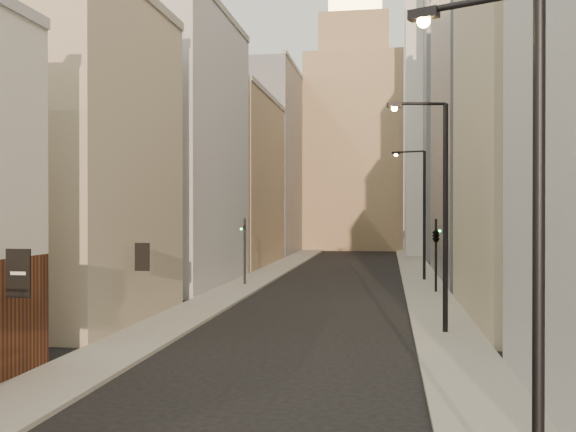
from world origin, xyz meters
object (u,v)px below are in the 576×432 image
object	(u,v)px
white_tower	(438,107)
streetlamp_mid	(439,202)
clock_tower	(355,130)
traffic_light_right	(436,235)
streetlamp_near	(524,223)
traffic_light_left	(245,239)
streetlamp_far	(421,207)

from	to	relation	value
white_tower	streetlamp_mid	size ratio (longest dim) A/B	4.01
clock_tower	traffic_light_right	xyz separation A→B (m)	(8.05, -52.41, -13.70)
white_tower	streetlamp_near	bearing A→B (deg)	-93.10
white_tower	streetlamp_mid	world-z (taller)	white_tower
streetlamp_mid	white_tower	bearing A→B (deg)	75.86
traffic_light_right	streetlamp_near	bearing A→B (deg)	76.31
white_tower	streetlamp_near	size ratio (longest dim) A/B	4.48
white_tower	clock_tower	bearing A→B (deg)	128.16
clock_tower	streetlamp_mid	distance (m)	68.37
streetlamp_mid	streetlamp_near	bearing A→B (deg)	-99.87
clock_tower	streetlamp_near	xyz separation A→B (m)	(7.18, -84.68, -12.34)
traffic_light_left	traffic_light_right	distance (m)	13.82
white_tower	streetlamp_far	distance (m)	33.41
streetlamp_mid	streetlamp_far	bearing A→B (deg)	79.24
white_tower	traffic_light_left	world-z (taller)	white_tower
white_tower	streetlamp_near	world-z (taller)	white_tower
clock_tower	streetlamp_mid	size ratio (longest dim) A/B	4.34
clock_tower	traffic_light_left	bearing A→B (deg)	-96.34
white_tower	streetlamp_far	bearing A→B (deg)	-96.60
traffic_light_left	white_tower	bearing A→B (deg)	-108.26
clock_tower	streetlamp_near	bearing A→B (deg)	-85.16
streetlamp_near	traffic_light_right	bearing A→B (deg)	113.09
streetlamp_far	traffic_light_right	distance (m)	7.99
traffic_light_left	clock_tower	bearing A→B (deg)	-89.90
traffic_light_left	traffic_light_right	bearing A→B (deg)	176.33
streetlamp_near	streetlamp_far	world-z (taller)	streetlamp_far
traffic_light_right	streetlamp_mid	bearing A→B (deg)	74.31
white_tower	streetlamp_mid	distance (m)	54.61
streetlamp_near	white_tower	bearing A→B (deg)	111.54
streetlamp_near	traffic_light_right	xyz separation A→B (m)	(0.87, 32.27, -1.36)
clock_tower	white_tower	distance (m)	17.83
streetlamp_far	traffic_light_left	size ratio (longest dim) A/B	2.06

